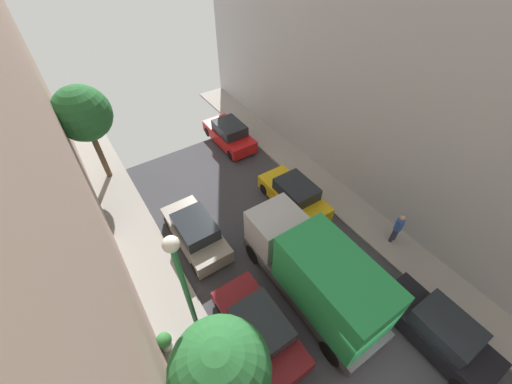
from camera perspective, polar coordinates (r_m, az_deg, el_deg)
name	(u,v)px	position (r m, az deg, el deg)	size (l,w,h in m)	color
ground	(375,373)	(13.35, 21.13, -28.66)	(32.00, 32.00, 0.00)	#38383D
sidewalk_right	(457,298)	(15.96, 33.11, -16.01)	(2.00, 44.00, 0.15)	gray
parked_car_left_2	(260,328)	(12.38, 0.68, -23.84)	(1.78, 4.20, 1.57)	maroon
parked_car_left_3	(196,232)	(14.89, -11.07, -7.27)	(1.78, 4.20, 1.57)	gray
parked_car_right_2	(438,330)	(14.04, 30.58, -21.06)	(1.78, 4.20, 1.57)	black
parked_car_right_3	(294,195)	(16.37, 7.09, -0.57)	(1.78, 4.20, 1.57)	gold
parked_car_right_4	(229,134)	(20.70, -4.96, 10.59)	(1.78, 4.20, 1.57)	red
delivery_truck	(316,273)	(12.36, 10.99, -14.46)	(2.26, 6.60, 3.38)	#4C4C51
pedestrian	(398,228)	(15.74, 24.69, -6.01)	(0.40, 0.36, 1.72)	#2D334C
street_tree_0	(83,114)	(18.07, -29.34, 12.43)	(2.82, 2.82, 5.50)	brown
street_tree_2	(220,370)	(8.76, -6.61, -29.79)	(2.55, 2.55, 4.98)	brown
potted_plant_0	(164,342)	(12.73, -16.57, -24.93)	(0.56, 0.56, 0.87)	#B2A899
lamp_post	(184,285)	(9.42, -13.12, -16.38)	(0.44, 0.44, 6.19)	#26723F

